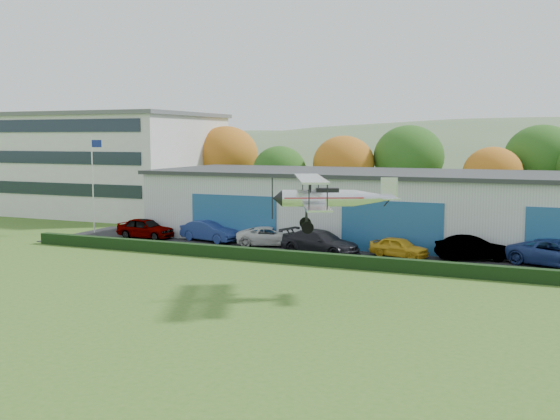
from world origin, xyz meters
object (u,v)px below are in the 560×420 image
at_px(car_0, 145,228).
at_px(office_block, 112,163).
at_px(car_2, 270,236).
at_px(hangar, 410,206).
at_px(flagpole, 94,175).
at_px(car_4, 399,247).
at_px(car_6, 558,253).
at_px(biplane, 329,196).
at_px(car_5, 474,248).
at_px(car_1, 210,231).
at_px(car_3, 320,243).

bearing_deg(car_0, office_block, 47.11).
distance_m(office_block, car_2, 27.96).
bearing_deg(hangar, car_0, -160.31).
height_order(flagpole, car_4, flagpole).
bearing_deg(car_6, car_2, 108.79).
xyz_separation_m(hangar, car_4, (0.84, -7.32, -1.94)).
bearing_deg(car_2, biplane, -166.15).
xyz_separation_m(car_5, biplane, (-5.78, -12.14, 4.15)).
relative_size(office_block, car_0, 4.44).
bearing_deg(car_1, car_5, -78.34).
bearing_deg(flagpole, car_4, -2.98).
distance_m(office_block, car_5, 41.03).
bearing_deg(office_block, car_2, -28.98).
distance_m(office_block, car_0, 20.03).
height_order(car_2, car_3, car_3).
distance_m(car_3, car_6, 14.80).
relative_size(car_0, car_2, 0.95).
bearing_deg(biplane, car_5, 40.30).
height_order(office_block, car_6, office_block).
relative_size(car_5, car_6, 0.81).
height_order(car_6, biplane, biplane).
distance_m(car_0, car_5, 24.79).
bearing_deg(car_0, car_4, -88.65).
xyz_separation_m(flagpole, car_6, (35.33, -0.64, -3.92)).
xyz_separation_m(office_block, car_5, (38.50, -13.49, -4.38)).
bearing_deg(car_5, car_2, 68.61).
xyz_separation_m(car_1, car_5, (19.36, -0.17, -0.01)).
xyz_separation_m(flagpole, car_2, (16.03, -0.37, -4.05)).
bearing_deg(car_2, car_1, 68.24).
bearing_deg(office_block, car_1, -34.83).
height_order(office_block, car_0, office_block).
height_order(office_block, car_1, office_block).
height_order(flagpole, car_0, flagpole).
bearing_deg(car_4, car_1, 101.22).
bearing_deg(car_4, car_0, 104.00).
bearing_deg(car_3, biplane, -143.08).
bearing_deg(biplane, car_1, 113.54).
distance_m(car_3, car_5, 9.94).
height_order(hangar, flagpole, flagpole).
bearing_deg(hangar, biplane, -90.85).
distance_m(office_block, car_1, 23.73).
xyz_separation_m(car_0, car_2, (10.42, 0.55, -0.11)).
xyz_separation_m(car_1, biplane, (13.58, -12.32, 4.14)).
distance_m(hangar, biplane, 18.76).
xyz_separation_m(hangar, car_3, (-4.24, -8.44, -1.78)).
bearing_deg(flagpole, car_1, -1.65).
height_order(flagpole, car_1, flagpole).
relative_size(car_4, car_5, 0.82).
height_order(hangar, car_3, hangar).
xyz_separation_m(car_4, biplane, (-1.12, -11.30, 4.26)).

